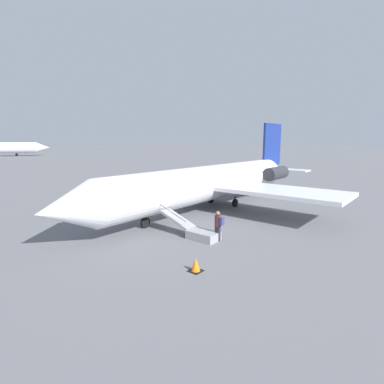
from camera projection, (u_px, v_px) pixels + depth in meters
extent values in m
plane|color=slate|center=(208.00, 209.00, 24.99)|extent=(600.00, 600.00, 0.00)
cylinder|color=white|center=(208.00, 183.00, 24.61)|extent=(21.47, 3.09, 2.85)
cone|color=white|center=(66.00, 209.00, 15.27)|extent=(3.17, 2.83, 2.79)
cone|color=white|center=(274.00, 171.00, 34.17)|extent=(3.73, 2.83, 2.79)
cube|color=navy|center=(272.00, 145.00, 33.09)|extent=(3.99, 0.27, 4.56)
cube|color=white|center=(273.00, 169.00, 33.86)|extent=(1.80, 8.00, 0.14)
cube|color=white|center=(283.00, 192.00, 21.75)|extent=(4.66, 9.05, 0.28)
cube|color=white|center=(166.00, 179.00, 29.17)|extent=(4.66, 9.05, 0.28)
cylinder|color=#2D2D33|center=(276.00, 173.00, 29.91)|extent=(3.43, 1.32, 1.28)
cylinder|color=#2D2D33|center=(241.00, 171.00, 32.42)|extent=(3.43, 1.32, 1.28)
cylinder|color=black|center=(145.00, 223.00, 19.63)|extent=(0.71, 0.18, 0.71)
cylinder|color=#2D2D33|center=(145.00, 216.00, 19.55)|extent=(0.13, 0.13, 0.22)
cylinder|color=black|center=(235.00, 203.00, 25.75)|extent=(0.71, 0.18, 0.71)
cylinder|color=#2D2D33|center=(235.00, 198.00, 25.67)|extent=(0.13, 0.13, 0.22)
cylinder|color=black|center=(211.00, 199.00, 27.36)|extent=(0.71, 0.18, 0.71)
cylinder|color=#2D2D33|center=(211.00, 194.00, 27.28)|extent=(0.13, 0.13, 0.22)
cone|color=silver|center=(43.00, 148.00, 108.86)|extent=(5.68, 5.58, 3.80)
cylinder|color=black|center=(17.00, 155.00, 107.23)|extent=(0.92, 0.76, 0.96)
cylinder|color=#4C4C51|center=(17.00, 153.00, 107.12)|extent=(0.17, 0.17, 0.30)
cube|color=#99999E|center=(203.00, 235.00, 17.31)|extent=(1.12, 1.81, 0.50)
cube|color=#99999E|center=(177.00, 219.00, 18.46)|extent=(0.93, 2.25, 0.89)
cube|color=#99999E|center=(172.00, 212.00, 18.03)|extent=(0.09, 2.22, 0.84)
cube|color=#23232D|center=(218.00, 234.00, 17.06)|extent=(0.20, 0.28, 0.85)
cylinder|color=#4C1E23|center=(218.00, 221.00, 16.93)|extent=(0.36, 0.36, 0.65)
sphere|color=#936B4C|center=(218.00, 213.00, 16.86)|extent=(0.24, 0.24, 0.24)
cube|color=navy|center=(222.00, 221.00, 16.76)|extent=(0.28, 0.18, 0.44)
cube|color=black|center=(196.00, 271.00, 13.16)|extent=(0.56, 0.56, 0.03)
cone|color=orange|center=(196.00, 265.00, 13.11)|extent=(0.43, 0.43, 0.61)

